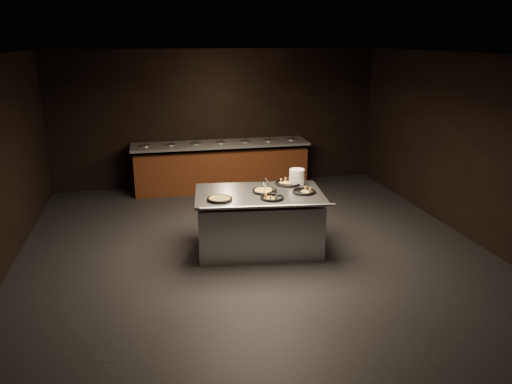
# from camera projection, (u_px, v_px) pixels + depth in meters

# --- Properties ---
(room) EXTENTS (7.02, 8.02, 2.92)m
(room) POSITION_uv_depth(u_px,v_px,m) (257.00, 162.00, 6.98)
(room) COLOR black
(room) RESTS_ON ground
(salad_bar) EXTENTS (3.70, 0.83, 1.18)m
(salad_bar) POSITION_uv_depth(u_px,v_px,m) (221.00, 169.00, 10.60)
(salad_bar) COLOR #562714
(salad_bar) RESTS_ON ground
(serving_counter) EXTENTS (2.01, 1.43, 0.91)m
(serving_counter) POSITION_uv_depth(u_px,v_px,m) (259.00, 223.00, 7.56)
(serving_counter) COLOR silver
(serving_counter) RESTS_ON ground
(plate_stack) EXTENTS (0.24, 0.24, 0.24)m
(plate_stack) POSITION_uv_depth(u_px,v_px,m) (297.00, 177.00, 7.84)
(plate_stack) COLOR silver
(plate_stack) RESTS_ON serving_counter
(pan_veggie_whole) EXTENTS (0.37, 0.37, 0.04)m
(pan_veggie_whole) POSITION_uv_depth(u_px,v_px,m) (220.00, 199.00, 7.09)
(pan_veggie_whole) COLOR black
(pan_veggie_whole) RESTS_ON serving_counter
(pan_cheese_whole) EXTENTS (0.37, 0.37, 0.04)m
(pan_cheese_whole) POSITION_uv_depth(u_px,v_px,m) (265.00, 191.00, 7.46)
(pan_cheese_whole) COLOR black
(pan_cheese_whole) RESTS_ON serving_counter
(pan_cheese_slices_a) EXTENTS (0.41, 0.41, 0.04)m
(pan_cheese_slices_a) POSITION_uv_depth(u_px,v_px,m) (288.00, 183.00, 7.86)
(pan_cheese_slices_a) COLOR black
(pan_cheese_slices_a) RESTS_ON serving_counter
(pan_cheese_slices_b) EXTENTS (0.34, 0.34, 0.04)m
(pan_cheese_slices_b) POSITION_uv_depth(u_px,v_px,m) (272.00, 197.00, 7.15)
(pan_cheese_slices_b) COLOR black
(pan_cheese_slices_b) RESTS_ON serving_counter
(pan_veggie_slices) EXTENTS (0.35, 0.35, 0.04)m
(pan_veggie_slices) POSITION_uv_depth(u_px,v_px,m) (304.00, 191.00, 7.43)
(pan_veggie_slices) COLOR black
(pan_veggie_slices) RESTS_ON serving_counter
(server_left) EXTENTS (0.21, 0.34, 0.18)m
(server_left) POSITION_uv_depth(u_px,v_px,m) (267.00, 185.00, 7.52)
(server_left) COLOR silver
(server_left) RESTS_ON serving_counter
(server_right) EXTENTS (0.28, 0.20, 0.15)m
(server_right) POSITION_uv_depth(u_px,v_px,m) (274.00, 194.00, 7.14)
(server_right) COLOR silver
(server_right) RESTS_ON serving_counter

